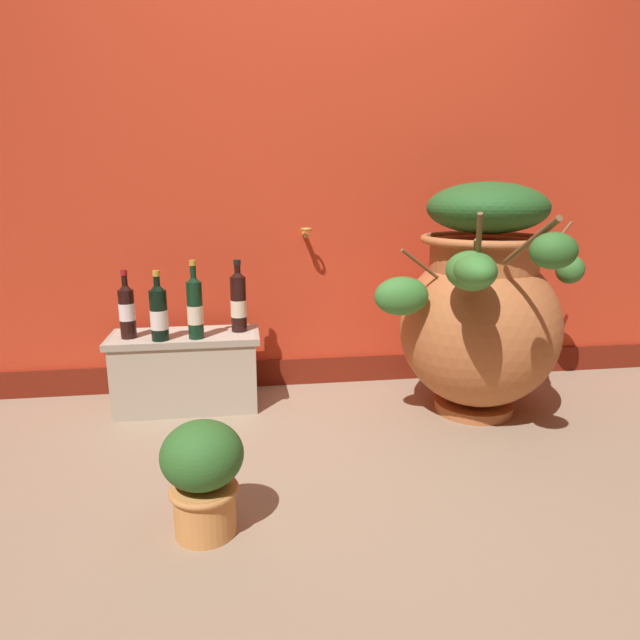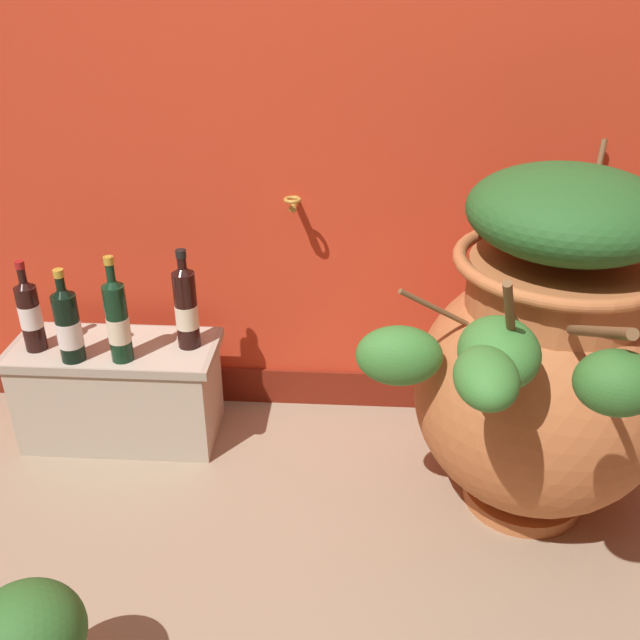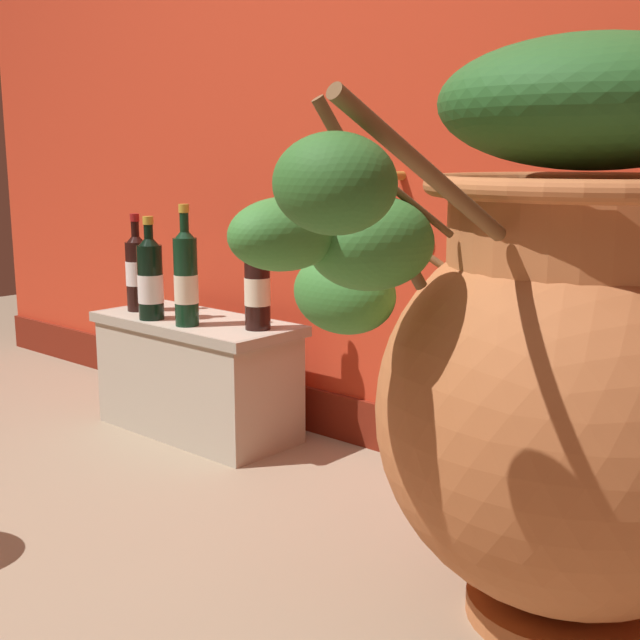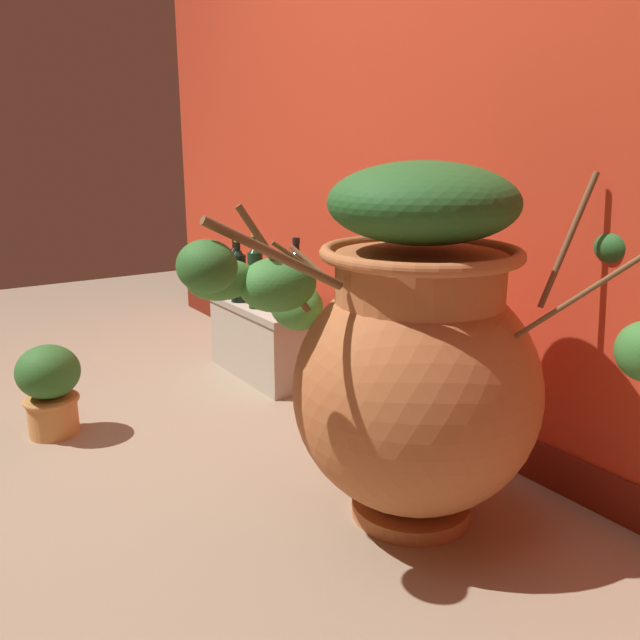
% 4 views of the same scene
% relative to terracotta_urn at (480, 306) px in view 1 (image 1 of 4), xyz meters
% --- Properties ---
extents(ground_plane, '(7.00, 7.00, 0.00)m').
position_rel_terracotta_urn_xyz_m(ground_plane, '(-0.63, -0.61, -0.50)').
color(ground_plane, gray).
extents(back_wall, '(4.40, 0.33, 2.60)m').
position_rel_terracotta_urn_xyz_m(back_wall, '(-0.63, 0.59, 0.79)').
color(back_wall, red).
rests_on(back_wall, ground_plane).
extents(terracotta_urn, '(1.14, 1.31, 1.04)m').
position_rel_terracotta_urn_xyz_m(terracotta_urn, '(0.00, 0.00, 0.00)').
color(terracotta_urn, '#B26638').
rests_on(terracotta_urn, ground_plane).
extents(stone_ledge, '(0.68, 0.30, 0.36)m').
position_rel_terracotta_urn_xyz_m(stone_ledge, '(-1.32, 0.25, -0.31)').
color(stone_ledge, '#B2A893').
rests_on(stone_ledge, ground_plane).
extents(wine_bottle_left, '(0.07, 0.07, 0.34)m').
position_rel_terracotta_urn_xyz_m(wine_bottle_left, '(-1.06, 0.27, 0.00)').
color(wine_bottle_left, black).
rests_on(wine_bottle_left, stone_ledge).
extents(wine_bottle_middle, '(0.07, 0.07, 0.35)m').
position_rel_terracotta_urn_xyz_m(wine_bottle_middle, '(-1.26, 0.17, 0.00)').
color(wine_bottle_middle, black).
rests_on(wine_bottle_middle, stone_ledge).
extents(wine_bottle_right, '(0.08, 0.08, 0.31)m').
position_rel_terracotta_urn_xyz_m(wine_bottle_right, '(-1.41, 0.16, -0.02)').
color(wine_bottle_right, black).
rests_on(wine_bottle_right, stone_ledge).
extents(wine_bottle_back, '(0.07, 0.07, 0.31)m').
position_rel_terracotta_urn_xyz_m(wine_bottle_back, '(-1.56, 0.22, -0.01)').
color(wine_bottle_back, black).
rests_on(wine_bottle_back, stone_ledge).
extents(potted_shrub, '(0.24, 0.23, 0.36)m').
position_rel_terracotta_urn_xyz_m(potted_shrub, '(-1.18, -0.76, -0.31)').
color(potted_shrub, '#D68E4C').
rests_on(potted_shrub, ground_plane).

